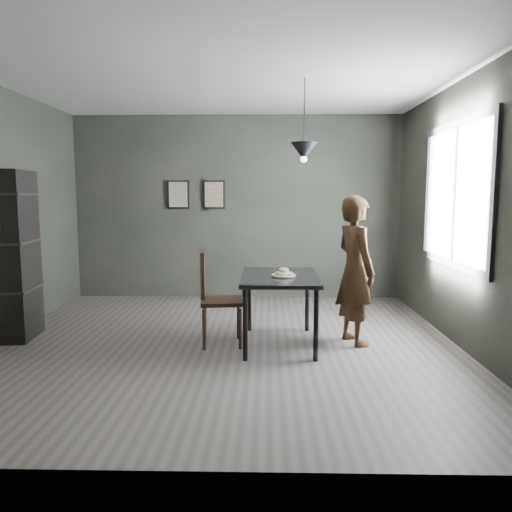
{
  "coord_description": "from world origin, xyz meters",
  "views": [
    {
      "loc": [
        0.47,
        -5.21,
        1.6
      ],
      "look_at": [
        0.35,
        0.05,
        0.95
      ],
      "focal_mm": 35.0,
      "sensor_mm": 36.0,
      "label": 1
    }
  ],
  "objects_px": {
    "white_plate": "(284,276)",
    "woman": "(355,270)",
    "wood_chair": "(213,292)",
    "cafe_table": "(279,283)",
    "shelf_unit": "(15,255)",
    "pendant_lamp": "(304,151)"
  },
  "relations": [
    {
      "from": "white_plate",
      "to": "woman",
      "type": "xyz_separation_m",
      "value": [
        0.77,
        0.15,
        0.04
      ]
    },
    {
      "from": "wood_chair",
      "to": "cafe_table",
      "type": "bearing_deg",
      "value": -4.81
    },
    {
      "from": "shelf_unit",
      "to": "pendant_lamp",
      "type": "relative_size",
      "value": 2.16
    },
    {
      "from": "wood_chair",
      "to": "pendant_lamp",
      "type": "xyz_separation_m",
      "value": [
        0.95,
        0.12,
        1.47
      ]
    },
    {
      "from": "woman",
      "to": "shelf_unit",
      "type": "height_order",
      "value": "shelf_unit"
    },
    {
      "from": "cafe_table",
      "to": "pendant_lamp",
      "type": "bearing_deg",
      "value": 21.8
    },
    {
      "from": "woman",
      "to": "pendant_lamp",
      "type": "xyz_separation_m",
      "value": [
        -0.56,
        0.02,
        1.25
      ]
    },
    {
      "from": "pendant_lamp",
      "to": "cafe_table",
      "type": "bearing_deg",
      "value": -158.2
    },
    {
      "from": "white_plate",
      "to": "woman",
      "type": "distance_m",
      "value": 0.78
    },
    {
      "from": "white_plate",
      "to": "wood_chair",
      "type": "bearing_deg",
      "value": 175.87
    },
    {
      "from": "shelf_unit",
      "to": "cafe_table",
      "type": "bearing_deg",
      "value": -9.63
    },
    {
      "from": "pendant_lamp",
      "to": "wood_chair",
      "type": "bearing_deg",
      "value": -172.88
    },
    {
      "from": "wood_chair",
      "to": "pendant_lamp",
      "type": "height_order",
      "value": "pendant_lamp"
    },
    {
      "from": "woman",
      "to": "shelf_unit",
      "type": "bearing_deg",
      "value": 67.53
    },
    {
      "from": "white_plate",
      "to": "wood_chair",
      "type": "relative_size",
      "value": 0.23
    },
    {
      "from": "cafe_table",
      "to": "woman",
      "type": "relative_size",
      "value": 0.75
    },
    {
      "from": "cafe_table",
      "to": "pendant_lamp",
      "type": "distance_m",
      "value": 1.41
    },
    {
      "from": "pendant_lamp",
      "to": "woman",
      "type": "bearing_deg",
      "value": -2.17
    },
    {
      "from": "white_plate",
      "to": "pendant_lamp",
      "type": "xyz_separation_m",
      "value": [
        0.21,
        0.17,
        1.29
      ]
    },
    {
      "from": "white_plate",
      "to": "woman",
      "type": "height_order",
      "value": "woman"
    },
    {
      "from": "cafe_table",
      "to": "white_plate",
      "type": "relative_size",
      "value": 5.22
    },
    {
      "from": "woman",
      "to": "shelf_unit",
      "type": "distance_m",
      "value": 3.74
    }
  ]
}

